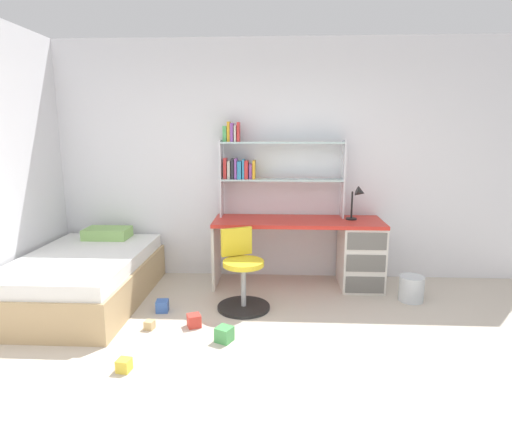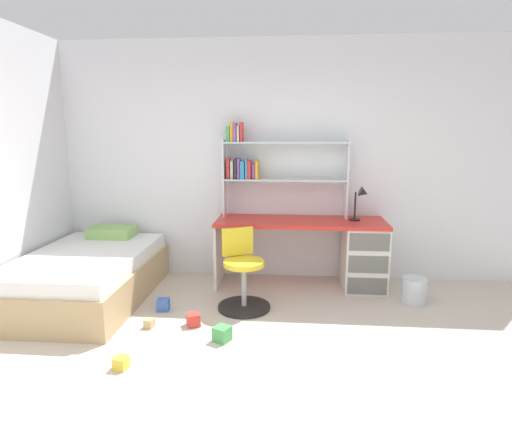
{
  "view_description": "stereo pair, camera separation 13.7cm",
  "coord_description": "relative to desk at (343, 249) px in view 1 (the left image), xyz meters",
  "views": [
    {
      "loc": [
        -0.0,
        -2.51,
        1.72
      ],
      "look_at": [
        -0.21,
        1.44,
        0.93
      ],
      "focal_mm": 29.66,
      "sensor_mm": 36.0,
      "label": 1
    },
    {
      "loc": [
        0.13,
        -2.5,
        1.72
      ],
      "look_at": [
        -0.21,
        1.44,
        0.93
      ],
      "focal_mm": 29.66,
      "sensor_mm": 36.0,
      "label": 2
    }
  ],
  "objects": [
    {
      "name": "ground_plane",
      "position": [
        -0.73,
        -2.1,
        -0.44
      ],
      "size": [
        6.15,
        5.87,
        0.02
      ],
      "primitive_type": "cube",
      "color": "beige"
    },
    {
      "name": "waste_bin",
      "position": [
        0.66,
        -0.41,
        -0.3
      ],
      "size": [
        0.25,
        0.25,
        0.26
      ],
      "primitive_type": "cylinder",
      "color": "silver",
      "rests_on": "ground_plane"
    },
    {
      "name": "room_shell",
      "position": [
        -2.01,
        -0.84,
        0.95
      ],
      "size": [
        6.15,
        5.87,
        2.75
      ],
      "color": "silver",
      "rests_on": "ground_plane"
    },
    {
      "name": "bed_platform",
      "position": [
        -2.7,
        -0.59,
        -0.17
      ],
      "size": [
        1.18,
        1.83,
        0.62
      ],
      "color": "tan",
      "rests_on": "ground_plane"
    },
    {
      "name": "desk_lamp",
      "position": [
        0.15,
        0.02,
        0.58
      ],
      "size": [
        0.2,
        0.17,
        0.38
      ],
      "color": "black",
      "rests_on": "desk"
    },
    {
      "name": "toy_block_natural_0",
      "position": [
        -1.85,
        -1.18,
        -0.39
      ],
      "size": [
        0.09,
        0.09,
        0.08
      ],
      "primitive_type": "cube",
      "rotation": [
        0.0,
        0.0,
        1.36
      ],
      "color": "tan",
      "rests_on": "ground_plane"
    },
    {
      "name": "toy_block_red_4",
      "position": [
        -1.47,
        -1.11,
        -0.37
      ],
      "size": [
        0.15,
        0.15,
        0.11
      ],
      "primitive_type": "cube",
      "rotation": [
        0.0,
        0.0,
        1.98
      ],
      "color": "red",
      "rests_on": "ground_plane"
    },
    {
      "name": "toy_block_yellow_3",
      "position": [
        -1.84,
        -1.86,
        -0.38
      ],
      "size": [
        0.11,
        0.11,
        0.09
      ],
      "primitive_type": "cube",
      "rotation": [
        0.0,
        0.0,
        1.43
      ],
      "color": "gold",
      "rests_on": "ground_plane"
    },
    {
      "name": "swivel_chair",
      "position": [
        -1.07,
        -0.67,
        -0.12
      ],
      "size": [
        0.52,
        0.52,
        0.78
      ],
      "color": "black",
      "rests_on": "ground_plane"
    },
    {
      "name": "desk",
      "position": [
        0.0,
        0.0,
        0.0
      ],
      "size": [
        1.87,
        0.62,
        0.76
      ],
      "color": "red",
      "rests_on": "ground_plane"
    },
    {
      "name": "toy_block_green_1",
      "position": [
        -1.16,
        -1.37,
        -0.37
      ],
      "size": [
        0.17,
        0.17,
        0.13
      ],
      "primitive_type": "cube",
      "rotation": [
        0.0,
        0.0,
        1.11
      ],
      "color": "#479E51",
      "rests_on": "ground_plane"
    },
    {
      "name": "bookshelf_hutch",
      "position": [
        -0.9,
        0.19,
        0.94
      ],
      "size": [
        1.41,
        0.22,
        1.07
      ],
      "color": "silver",
      "rests_on": "desk"
    },
    {
      "name": "toy_block_blue_2",
      "position": [
        -1.84,
        -0.81,
        -0.37
      ],
      "size": [
        0.13,
        0.13,
        0.11
      ],
      "primitive_type": "cube",
      "rotation": [
        0.0,
        0.0,
        0.11
      ],
      "color": "#3860B7",
      "rests_on": "ground_plane"
    }
  ]
}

